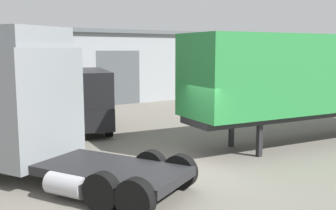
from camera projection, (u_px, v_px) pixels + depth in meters
ground_plane at (178, 171)px, 11.97m from camera, size 60.00×60.00×0.00m
warehouse_building at (24, 68)px, 25.48m from camera, size 24.66×6.56×4.99m
tractor_unit_grey at (33, 108)px, 11.17m from camera, size 5.07×6.66×4.31m
container_trailer_orange at (327, 75)px, 15.83m from camera, size 12.66×4.02×4.23m
delivery_van_black at (85, 98)px, 17.90m from camera, size 3.54×5.60×2.75m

